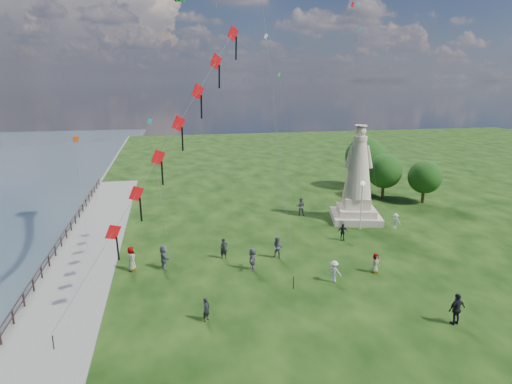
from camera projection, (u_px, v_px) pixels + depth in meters
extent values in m
cube|color=slate|center=(47.00, 270.00, 31.84)|extent=(0.30, 160.00, 0.60)
cube|color=slate|center=(77.00, 276.00, 30.38)|extent=(5.00, 60.00, 0.10)
cylinder|color=black|center=(0.00, 338.00, 22.23)|extent=(0.11, 0.11, 1.00)
cylinder|color=black|center=(13.00, 318.00, 24.13)|extent=(0.11, 0.11, 1.00)
cylinder|color=black|center=(24.00, 300.00, 26.02)|extent=(0.11, 0.11, 1.00)
cylinder|color=black|center=(33.00, 286.00, 27.91)|extent=(0.11, 0.11, 1.00)
cylinder|color=black|center=(42.00, 273.00, 29.81)|extent=(0.11, 0.11, 1.00)
cylinder|color=black|center=(49.00, 261.00, 31.70)|extent=(0.11, 0.11, 1.00)
cylinder|color=black|center=(55.00, 251.00, 33.60)|extent=(0.11, 0.11, 1.00)
cylinder|color=black|center=(61.00, 242.00, 35.49)|extent=(0.11, 0.11, 1.00)
cylinder|color=black|center=(66.00, 234.00, 37.39)|extent=(0.11, 0.11, 1.00)
cylinder|color=black|center=(71.00, 226.00, 39.28)|extent=(0.11, 0.11, 1.00)
cylinder|color=black|center=(75.00, 220.00, 41.18)|extent=(0.11, 0.11, 1.00)
cylinder|color=black|center=(79.00, 214.00, 43.07)|extent=(0.11, 0.11, 1.00)
cylinder|color=black|center=(83.00, 208.00, 44.97)|extent=(0.11, 0.11, 1.00)
cylinder|color=black|center=(86.00, 203.00, 46.86)|extent=(0.11, 0.11, 1.00)
cylinder|color=black|center=(89.00, 198.00, 48.75)|extent=(0.11, 0.11, 1.00)
cylinder|color=black|center=(92.00, 194.00, 50.65)|extent=(0.11, 0.11, 1.00)
cylinder|color=black|center=(94.00, 190.00, 52.54)|extent=(0.11, 0.11, 1.00)
cylinder|color=black|center=(97.00, 186.00, 54.44)|extent=(0.11, 0.11, 1.00)
cylinder|color=black|center=(99.00, 182.00, 56.33)|extent=(0.11, 0.11, 1.00)
cube|color=black|center=(48.00, 255.00, 31.58)|extent=(0.06, 52.00, 0.06)
cube|color=black|center=(49.00, 261.00, 31.69)|extent=(0.06, 52.00, 0.06)
cube|color=#C1AB92|center=(355.00, 217.00, 42.66)|extent=(5.69, 5.69, 0.66)
cube|color=#C1AB92|center=(356.00, 210.00, 42.49)|extent=(4.33, 4.33, 0.66)
cube|color=#C1AB92|center=(356.00, 202.00, 42.27)|extent=(2.98, 2.98, 1.10)
cylinder|color=#C1AB92|center=(360.00, 138.00, 40.69)|extent=(1.63, 1.63, 0.44)
sphere|color=#C1AB92|center=(361.00, 131.00, 40.52)|extent=(1.01, 1.01, 1.01)
cylinder|color=#C1AB92|center=(361.00, 126.00, 40.39)|extent=(1.21, 1.21, 0.11)
cylinder|color=silver|center=(361.00, 207.00, 39.42)|extent=(0.13, 0.13, 4.31)
sphere|color=white|center=(363.00, 183.00, 38.84)|extent=(0.43, 0.43, 0.43)
cylinder|color=#382314|center=(383.00, 190.00, 50.45)|extent=(0.36, 0.36, 2.01)
sphere|color=#13360E|center=(384.00, 171.00, 49.88)|extent=(4.02, 4.02, 4.02)
cylinder|color=#382314|center=(423.00, 195.00, 48.51)|extent=(0.36, 0.36, 1.86)
sphere|color=#13360E|center=(425.00, 177.00, 47.98)|extent=(3.71, 3.71, 3.71)
cylinder|color=#382314|center=(364.00, 178.00, 55.31)|extent=(0.36, 0.36, 2.51)
sphere|color=#13360E|center=(365.00, 157.00, 54.60)|extent=(5.03, 5.03, 5.03)
imported|color=black|center=(206.00, 309.00, 24.57)|extent=(0.60, 0.62, 1.44)
imported|color=#595960|center=(278.00, 248.00, 33.26)|extent=(1.01, 0.92, 1.78)
imported|color=silver|center=(334.00, 271.00, 29.36)|extent=(1.10, 1.02, 1.55)
imported|color=black|center=(457.00, 309.00, 24.17)|extent=(1.19, 0.75, 1.90)
imported|color=#595960|center=(375.00, 263.00, 30.81)|extent=(0.82, 0.65, 1.46)
imported|color=#595960|center=(164.00, 257.00, 31.49)|extent=(1.03, 1.76, 1.78)
imported|color=black|center=(224.00, 248.00, 33.25)|extent=(0.65, 0.47, 1.65)
imported|color=#595960|center=(300.00, 206.00, 44.00)|extent=(1.05, 0.81, 1.90)
imported|color=silver|center=(395.00, 221.00, 40.03)|extent=(1.05, 0.98, 1.48)
imported|color=black|center=(343.00, 232.00, 37.11)|extent=(0.92, 0.53, 1.50)
imported|color=#595960|center=(131.00, 259.00, 31.12)|extent=(0.74, 1.00, 1.84)
imported|color=#595960|center=(252.00, 259.00, 31.24)|extent=(0.97, 1.68, 1.70)
cylinder|color=black|center=(53.00, 343.00, 21.85)|extent=(0.06, 0.06, 0.90)
cube|color=red|center=(113.00, 232.00, 23.62)|extent=(0.87, 0.64, 1.03)
cube|color=black|center=(118.00, 249.00, 23.80)|extent=(0.10, 0.28, 1.48)
cube|color=red|center=(136.00, 194.00, 24.43)|extent=(0.87, 0.64, 1.03)
cube|color=black|center=(141.00, 210.00, 24.61)|extent=(0.10, 0.28, 1.48)
cube|color=red|center=(158.00, 157.00, 25.25)|extent=(0.87, 0.64, 1.03)
cube|color=black|center=(162.00, 173.00, 25.43)|extent=(0.10, 0.28, 1.48)
cube|color=red|center=(179.00, 123.00, 26.06)|extent=(0.87, 0.64, 1.03)
cube|color=black|center=(182.00, 139.00, 26.24)|extent=(0.10, 0.28, 1.48)
cube|color=red|center=(198.00, 92.00, 26.88)|extent=(0.87, 0.64, 1.03)
cube|color=black|center=(201.00, 107.00, 27.06)|extent=(0.10, 0.28, 1.48)
cube|color=red|center=(216.00, 62.00, 27.69)|extent=(0.87, 0.64, 1.03)
cube|color=black|center=(219.00, 77.00, 27.87)|extent=(0.10, 0.28, 1.48)
cube|color=red|center=(233.00, 33.00, 28.51)|extent=(0.87, 0.64, 1.03)
cube|color=black|center=(236.00, 48.00, 28.69)|extent=(0.10, 0.28, 1.48)
cylinder|color=black|center=(293.00, 283.00, 28.43)|extent=(0.06, 0.06, 0.90)
cube|color=teal|center=(150.00, 121.00, 40.24)|extent=(0.51, 0.39, 0.57)
cylinder|color=#595959|center=(158.00, 177.00, 39.20)|extent=(1.02, 5.01, 9.77)
cube|color=silver|center=(266.00, 36.00, 44.40)|extent=(0.51, 0.39, 0.57)
cylinder|color=#595959|center=(276.00, 125.00, 44.38)|extent=(1.02, 5.02, 17.92)
cube|color=red|center=(353.00, 5.00, 44.69)|extent=(0.51, 0.39, 0.57)
cylinder|color=#595959|center=(361.00, 109.00, 45.08)|extent=(1.02, 5.02, 21.16)
cylinder|color=#595959|center=(225.00, 101.00, 46.45)|extent=(1.02, 5.02, 22.64)
cube|color=green|center=(279.00, 75.00, 50.90)|extent=(0.51, 0.39, 0.57)
cylinder|color=#595959|center=(288.00, 136.00, 50.41)|extent=(1.02, 5.02, 14.17)
cube|color=#DC410E|center=(76.00, 139.00, 36.42)|extent=(0.51, 0.39, 0.57)
cylinder|color=#595959|center=(82.00, 195.00, 35.24)|extent=(1.02, 5.01, 8.60)
cylinder|color=#595959|center=(271.00, 69.00, 44.63)|extent=(1.02, 5.02, 29.26)
cube|color=teal|center=(360.00, 29.00, 45.80)|extent=(0.51, 0.39, 0.57)
cylinder|color=#595959|center=(369.00, 120.00, 45.90)|extent=(1.02, 5.02, 18.81)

